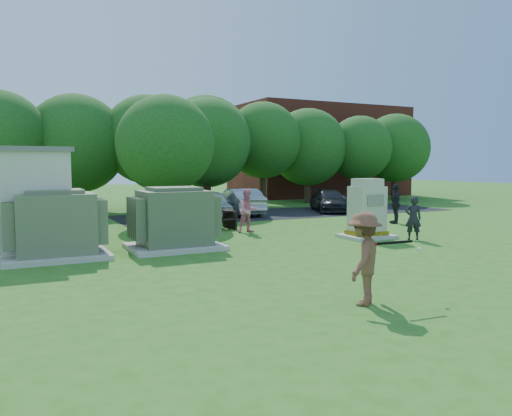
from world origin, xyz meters
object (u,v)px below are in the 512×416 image
person_walking_right (395,204)px  car_dark (329,201)px  generator_cabinet (367,212)px  batter (364,259)px  car_silver_a (240,202)px  car_silver_b (356,200)px  transformer_right (174,220)px  picnic_table (212,218)px  person_by_generator (413,218)px  car_white (212,204)px  person_at_picnic (248,211)px  transformer_left (55,226)px

person_walking_right → car_dark: bearing=-157.8°
generator_cabinet → batter: (-5.97, -7.25, -0.06)m
car_silver_a → car_silver_b: size_ratio=1.07×
transformer_right → batter: bearing=-80.4°
batter → car_silver_b: (13.27, 17.27, -0.35)m
picnic_table → car_silver_a: car_silver_a is taller
person_walking_right → person_by_generator: bearing=-6.8°
transformer_right → car_white: transformer_right is taller
picnic_table → car_silver_b: (11.64, 4.95, 0.08)m
car_dark → person_walking_right: bearing=-73.5°
picnic_table → batter: size_ratio=1.01×
picnic_table → car_dark: bearing=25.9°
person_by_generator → person_at_picnic: person_at_picnic is taller
generator_cabinet → person_walking_right: size_ratio=1.20×
person_walking_right → car_dark: size_ratio=0.43×
transformer_left → batter: transformer_left is taller
generator_cabinet → car_dark: (4.97, 9.58, -0.36)m
batter → car_silver_a: 18.26m
car_white → car_silver_a: (1.82, 0.49, 0.03)m
batter → person_walking_right: person_walking_right is taller
transformer_right → car_silver_b: (14.65, 9.11, -0.39)m
batter → car_white: batter is taller
generator_cabinet → car_white: (-2.49, 9.73, -0.28)m
batter → transformer_right: bearing=-117.4°
batter → picnic_table: bearing=-134.5°
batter → person_at_picnic: batter is taller
transformer_left → picnic_table: 7.91m
car_white → car_silver_a: bearing=27.4°
person_at_picnic → person_walking_right: (7.66, -0.30, 0.04)m
car_white → transformer_left: bearing=-121.8°
picnic_table → batter: bearing=-97.5°
transformer_left → car_silver_a: 13.95m
batter → car_dark: bearing=-160.0°
transformer_left → car_silver_a: (10.38, 9.32, -0.23)m
person_by_generator → car_white: size_ratio=0.39×
car_silver_b → batter: bearing=67.7°
transformer_left → person_at_picnic: 8.06m
car_dark → transformer_right: bearing=-122.2°
transformer_left → person_by_generator: transformer_left is taller
picnic_table → person_at_picnic: bearing=-59.8°
person_at_picnic → car_silver_a: person_at_picnic is taller
transformer_right → generator_cabinet: (7.35, -0.91, 0.03)m
person_by_generator → car_silver_a: 11.57m
generator_cabinet → person_walking_right: 5.29m
transformer_left → car_white: transformer_left is taller
batter → car_silver_a: batter is taller
person_by_generator → car_dark: (3.76, 10.78, -0.18)m
person_walking_right → car_silver_a: person_walking_right is taller
transformer_right → person_at_picnic: 4.69m
transformer_left → generator_cabinet: 11.09m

